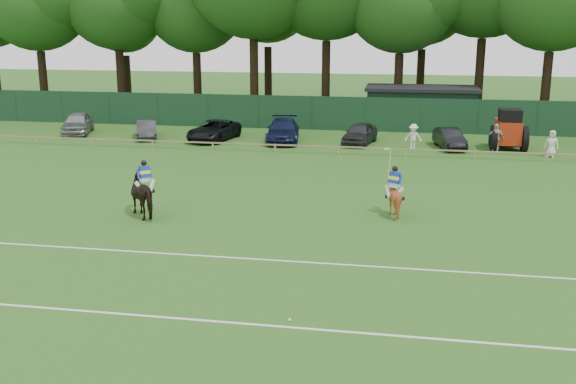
% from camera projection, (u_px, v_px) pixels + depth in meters
% --- Properties ---
extents(ground, '(160.00, 160.00, 0.00)m').
position_uv_depth(ground, '(260.00, 250.00, 24.16)').
color(ground, '#1E4C14').
rests_on(ground, ground).
extents(horse_dark, '(2.28, 2.29, 1.88)m').
position_uv_depth(horse_dark, '(145.00, 194.00, 28.07)').
color(horse_dark, black).
rests_on(horse_dark, ground).
extents(horse_chestnut, '(1.78, 1.84, 1.55)m').
position_uv_depth(horse_chestnut, '(394.00, 198.00, 28.18)').
color(horse_chestnut, brown).
rests_on(horse_chestnut, ground).
extents(sedan_silver, '(3.07, 4.87, 1.54)m').
position_uv_depth(sedan_silver, '(78.00, 123.00, 48.23)').
color(sedan_silver, gray).
rests_on(sedan_silver, ground).
extents(sedan_grey, '(2.60, 4.00, 1.24)m').
position_uv_depth(sedan_grey, '(147.00, 129.00, 46.50)').
color(sedan_grey, '#2E2D30').
rests_on(sedan_grey, ground).
extents(suv_black, '(3.07, 5.19, 1.35)m').
position_uv_depth(suv_black, '(214.00, 130.00, 45.73)').
color(suv_black, black).
rests_on(suv_black, ground).
extents(sedan_navy, '(2.78, 5.40, 1.50)m').
position_uv_depth(sedan_navy, '(283.00, 130.00, 45.22)').
color(sedan_navy, '#131A3C').
rests_on(sedan_navy, ground).
extents(hatch_grey, '(2.42, 4.35, 1.40)m').
position_uv_depth(hatch_grey, '(360.00, 133.00, 44.35)').
color(hatch_grey, '#2D2E30').
rests_on(hatch_grey, ground).
extents(estate_black, '(2.13, 4.01, 1.26)m').
position_uv_depth(estate_black, '(450.00, 139.00, 42.89)').
color(estate_black, black).
rests_on(estate_black, ground).
extents(spectator_left, '(1.11, 0.70, 1.65)m').
position_uv_depth(spectator_left, '(413.00, 137.00, 42.26)').
color(spectator_left, white).
rests_on(spectator_left, ground).
extents(spectator_mid, '(1.13, 0.68, 1.81)m').
position_uv_depth(spectator_mid, '(496.00, 138.00, 41.42)').
color(spectator_mid, beige).
rests_on(spectator_mid, ground).
extents(spectator_right, '(0.91, 0.75, 1.61)m').
position_uv_depth(spectator_right, '(552.00, 144.00, 40.09)').
color(spectator_right, silver).
rests_on(spectator_right, ground).
extents(rider_dark, '(0.76, 0.76, 1.41)m').
position_uv_depth(rider_dark, '(145.00, 175.00, 27.86)').
color(rider_dark, silver).
rests_on(rider_dark, ground).
extents(rider_chestnut, '(0.88, 0.81, 2.05)m').
position_uv_depth(rider_chestnut, '(394.00, 181.00, 27.99)').
color(rider_chestnut, silver).
rests_on(rider_chestnut, ground).
extents(polo_ball, '(0.09, 0.09, 0.09)m').
position_uv_depth(polo_ball, '(290.00, 320.00, 18.43)').
color(polo_ball, silver).
rests_on(polo_ball, ground).
extents(pitch_lines, '(60.00, 5.10, 0.01)m').
position_uv_depth(pitch_lines, '(235.00, 286.00, 20.82)').
color(pitch_lines, silver).
rests_on(pitch_lines, ground).
extents(pitch_rail, '(62.10, 0.10, 0.50)m').
position_uv_depth(pitch_rail, '(323.00, 147.00, 41.20)').
color(pitch_rail, '#997F5B').
rests_on(pitch_rail, ground).
extents(perimeter_fence, '(92.08, 0.08, 2.50)m').
position_uv_depth(perimeter_fence, '(339.00, 114.00, 49.58)').
color(perimeter_fence, '#14351E').
rests_on(perimeter_fence, ground).
extents(utility_shed, '(8.40, 4.40, 3.04)m').
position_uv_depth(utility_shed, '(421.00, 106.00, 51.34)').
color(utility_shed, '#14331E').
rests_on(utility_shed, ground).
extents(tree_row, '(96.00, 12.00, 21.00)m').
position_uv_depth(tree_row, '(372.00, 116.00, 57.18)').
color(tree_row, '#26561C').
rests_on(tree_row, ground).
extents(tractor, '(2.18, 3.10, 2.60)m').
position_uv_depth(tractor, '(508.00, 130.00, 42.26)').
color(tractor, '#A3240F').
rests_on(tractor, ground).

